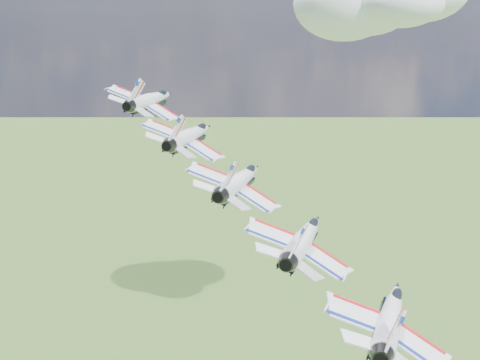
% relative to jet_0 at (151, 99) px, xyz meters
% --- Properties ---
extents(cloud_far, '(62.88, 49.41, 24.70)m').
position_rel_jet_0_xyz_m(cloud_far, '(25.32, 183.53, 14.67)').
color(cloud_far, white).
extents(jet_0, '(12.29, 15.88, 8.06)m').
position_rel_jet_0_xyz_m(jet_0, '(0.00, 0.00, 0.00)').
color(jet_0, white).
extents(jet_1, '(12.29, 15.88, 8.06)m').
position_rel_jet_0_xyz_m(jet_1, '(8.34, -8.85, -3.04)').
color(jet_1, white).
extents(jet_2, '(12.29, 15.88, 8.06)m').
position_rel_jet_0_xyz_m(jet_2, '(16.69, -17.71, -6.08)').
color(jet_2, white).
extents(jet_3, '(12.29, 15.88, 8.06)m').
position_rel_jet_0_xyz_m(jet_3, '(25.03, -26.56, -9.13)').
color(jet_3, white).
extents(jet_4, '(12.29, 15.88, 8.06)m').
position_rel_jet_0_xyz_m(jet_4, '(33.38, -35.41, -12.17)').
color(jet_4, white).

